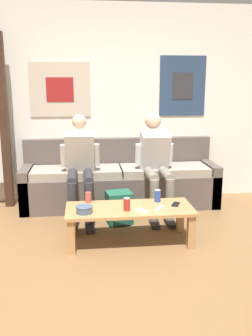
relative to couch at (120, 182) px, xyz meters
name	(u,v)px	position (x,y,z in m)	size (l,w,h in m)	color
ground_plane	(127,289)	(-0.15, -2.05, -0.30)	(18.00, 18.00, 0.00)	brown
wall_back	(107,105)	(-0.14, 0.34, 0.98)	(10.00, 0.07, 2.55)	white
couch	(120,182)	(0.00, 0.00, 0.00)	(2.48, 0.67, 0.84)	#564C47
coffee_table	(130,213)	(-0.02, -1.18, 0.00)	(1.25, 0.52, 0.36)	#B27F4C
person_seated_adult	(80,163)	(-0.50, -0.38, 0.35)	(0.47, 0.89, 1.20)	#2D2D33
person_seated_teen	(156,160)	(0.40, -0.34, 0.36)	(0.47, 0.92, 1.20)	gray
backpack	(119,208)	(-0.07, -0.65, -0.13)	(0.31, 0.30, 0.36)	#1E5642
ceramic_bowl	(84,209)	(-0.47, -1.29, 0.11)	(0.16, 0.16, 0.07)	#475B75
pillar_candle	(88,197)	(-0.42, -0.97, 0.12)	(0.06, 0.06, 0.12)	#B24C42
drink_can_blue	(158,196)	(0.29, -1.03, 0.13)	(0.07, 0.07, 0.12)	#28479E
drink_can_red	(127,204)	(-0.06, -1.26, 0.13)	(0.07, 0.07, 0.12)	maroon
game_controller_near_left	(160,209)	(0.26, -1.28, 0.08)	(0.11, 0.14, 0.03)	white
game_controller_near_right	(142,211)	(0.08, -1.33, 0.08)	(0.13, 0.12, 0.03)	white
cell_phone	(176,204)	(0.45, -1.15, 0.07)	(0.12, 0.15, 0.01)	black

